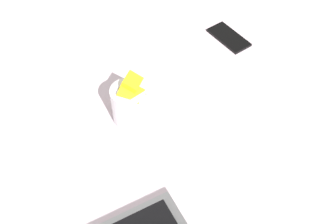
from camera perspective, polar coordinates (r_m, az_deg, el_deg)
The scene contains 3 objects.
bed_mattress at distance 129.44cm, azimuth 0.51°, elevation 0.11°, with size 180.00×140.00×18.00cm, color silver.
snack_cup at distance 111.92cm, azimuth -5.13°, elevation 1.22°, with size 9.32×9.04×14.48cm.
cell_phone at distance 140.13cm, azimuth 8.00°, elevation 9.70°, with size 6.80×14.00×0.80cm, color black.
Camera 1 is at (15.71, 82.02, 107.89)cm, focal length 46.27 mm.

